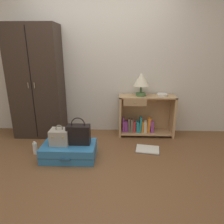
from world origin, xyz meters
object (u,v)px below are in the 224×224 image
at_px(wardrobe, 37,83).
at_px(table_lamp, 141,80).
at_px(bookshelf, 144,116).
at_px(handbag, 79,134).
at_px(bottle, 35,148).
at_px(bowl, 162,95).
at_px(suitcase_large, 69,151).
at_px(open_book_on_floor, 148,149).
at_px(train_case, 60,137).

relative_size(wardrobe, table_lamp, 4.76).
height_order(bookshelf, handbag, bookshelf).
relative_size(bookshelf, bottle, 4.97).
distance_m(wardrobe, bowl, 2.16).
relative_size(suitcase_large, open_book_on_floor, 1.85).
xyz_separation_m(bookshelf, train_case, (-1.29, -0.87, -0.02)).
height_order(bottle, open_book_on_floor, bottle).
xyz_separation_m(bookshelf, open_book_on_floor, (-0.00, -0.61, -0.34)).
bearing_deg(bowl, open_book_on_floor, -116.35).
xyz_separation_m(wardrobe, train_case, (0.58, -0.81, -0.62)).
xyz_separation_m(train_case, bottle, (-0.42, 0.09, -0.24)).
distance_m(wardrobe, train_case, 1.18).
relative_size(bookshelf, bowl, 5.34).
bearing_deg(handbag, train_case, -176.25).
height_order(suitcase_large, open_book_on_floor, suitcase_large).
xyz_separation_m(train_case, open_book_on_floor, (1.29, 0.26, -0.32)).
bearing_deg(bookshelf, train_case, -145.95).
distance_m(handbag, bottle, 0.74).
height_order(bowl, open_book_on_floor, bowl).
relative_size(table_lamp, bowl, 2.19).
bearing_deg(bowl, suitcase_large, -149.53).
bearing_deg(train_case, bowl, 28.13).
distance_m(table_lamp, open_book_on_floor, 1.15).
relative_size(train_case, bottle, 1.47).
bearing_deg(bottle, open_book_on_floor, 5.89).
distance_m(bookshelf, bowl, 0.50).
height_order(suitcase_large, bottle, suitcase_large).
distance_m(bookshelf, train_case, 1.56).
distance_m(suitcase_large, bottle, 0.55).
bearing_deg(bottle, bookshelf, 24.65).
bearing_deg(table_lamp, suitcase_large, -141.56).
height_order(bookshelf, train_case, bookshelf).
xyz_separation_m(suitcase_large, handbag, (0.14, 0.03, 0.25)).
distance_m(bookshelf, open_book_on_floor, 0.70).
height_order(bowl, bottle, bowl).
bearing_deg(train_case, bookshelf, 34.05).
relative_size(bowl, suitcase_large, 0.24).
xyz_separation_m(suitcase_large, bottle, (-0.54, 0.10, -0.02)).
bearing_deg(train_case, open_book_on_floor, 11.56).
distance_m(wardrobe, table_lamp, 1.78).
bearing_deg(bottle, bowl, 20.71).
xyz_separation_m(wardrobe, bowl, (2.15, 0.03, -0.20)).
bearing_deg(wardrobe, open_book_on_floor, -16.46).
xyz_separation_m(wardrobe, open_book_on_floor, (1.87, -0.55, -0.94)).
xyz_separation_m(bookshelf, suitcase_large, (-1.17, -0.88, -0.24)).
height_order(bowl, suitcase_large, bowl).
height_order(wardrobe, bowl, wardrobe).
height_order(wardrobe, bookshelf, wardrobe).
bearing_deg(handbag, bookshelf, 39.79).
distance_m(table_lamp, handbag, 1.41).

